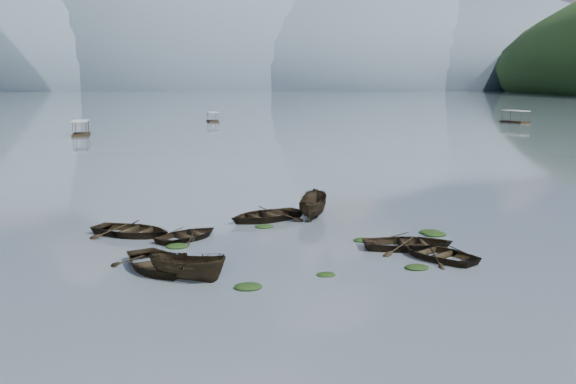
{
  "coord_description": "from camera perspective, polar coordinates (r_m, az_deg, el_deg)",
  "views": [
    {
      "loc": [
        -3.29,
        -25.56,
        8.43
      ],
      "look_at": [
        0.0,
        12.0,
        2.0
      ],
      "focal_mm": 40.0,
      "sensor_mm": 36.0,
      "label": 1
    }
  ],
  "objects": [
    {
      "name": "weed_clump_5",
      "position": [
        33.89,
        -9.81,
        -4.87
      ],
      "size": [
        1.18,
        0.95,
        0.25
      ],
      "primitive_type": "ellipsoid",
      "color": "black",
      "rests_on": "ground"
    },
    {
      "name": "rowboat_1",
      "position": [
        35.63,
        -8.84,
        -4.13
      ],
      "size": [
        4.77,
        4.75,
        0.81
      ],
      "primitive_type": "imported",
      "rotation": [
        0.0,
        0.0,
        2.35
      ],
      "color": "black",
      "rests_on": "ground"
    },
    {
      "name": "weed_clump_4",
      "position": [
        36.9,
        12.93,
        -3.78
      ],
      "size": [
        1.27,
        1.01,
        0.26
      ],
      "primitive_type": "ellipsoid",
      "color": "black",
      "rests_on": "ground"
    },
    {
      "name": "rowboat_3",
      "position": [
        32.25,
        13.08,
        -5.73
      ],
      "size": [
        4.97,
        5.24,
        0.88
      ],
      "primitive_type": "imported",
      "rotation": [
        0.0,
        0.0,
        3.77
      ],
      "color": "black",
      "rests_on": "ground"
    },
    {
      "name": "haze_mtn_b",
      "position": [
        927.33,
        -8.63,
        9.05
      ],
      "size": [
        520.0,
        520.0,
        340.0
      ],
      "primitive_type": "ellipsoid",
      "color": "#475666",
      "rests_on": "ground"
    },
    {
      "name": "pontoon_left",
      "position": [
        109.46,
        -17.91,
        4.8
      ],
      "size": [
        3.39,
        6.39,
        2.33
      ],
      "primitive_type": null,
      "rotation": [
        0.0,
        0.0,
        0.15
      ],
      "color": "black",
      "rests_on": "ground"
    },
    {
      "name": "rowboat_4",
      "position": [
        33.72,
        10.68,
        -4.97
      ],
      "size": [
        4.82,
        3.58,
        0.96
      ],
      "primitive_type": "imported",
      "rotation": [
        0.0,
        0.0,
        1.51
      ],
      "color": "black",
      "rests_on": "ground"
    },
    {
      "name": "weed_clump_7",
      "position": [
        37.36,
        12.5,
        -3.6
      ],
      "size": [
        1.24,
        0.99,
        0.27
      ],
      "primitive_type": "ellipsoid",
      "color": "black",
      "rests_on": "ground"
    },
    {
      "name": "ground_plane",
      "position": [
        27.11,
        2.24,
        -8.45
      ],
      "size": [
        2400.0,
        2400.0,
        0.0
      ],
      "primitive_type": "plane",
      "color": "#546069"
    },
    {
      "name": "pontoon_right",
      "position": [
        145.91,
        19.54,
        5.82
      ],
      "size": [
        4.54,
        7.09,
        2.52
      ],
      "primitive_type": null,
      "rotation": [
        0.0,
        0.0,
        0.29
      ],
      "color": "black",
      "rests_on": "ground"
    },
    {
      "name": "rowboat_0",
      "position": [
        30.13,
        -11.6,
        -6.78
      ],
      "size": [
        5.2,
        5.84,
        1.0
      ],
      "primitive_type": "imported",
      "rotation": [
        0.0,
        0.0,
        0.45
      ],
      "color": "black",
      "rests_on": "ground"
    },
    {
      "name": "haze_mtn_d",
      "position": [
        980.43,
        14.42,
        8.89
      ],
      "size": [
        520.0,
        520.0,
        220.0
      ],
      "primitive_type": "ellipsoid",
      "color": "#475666",
      "rests_on": "ground"
    },
    {
      "name": "rowboat_8",
      "position": [
        40.94,
        2.17,
        -2.21
      ],
      "size": [
        2.67,
        4.63,
        1.68
      ],
      "primitive_type": "imported",
      "rotation": [
        0.0,
        0.0,
        2.89
      ],
      "color": "black",
      "rests_on": "ground"
    },
    {
      "name": "weed_clump_6",
      "position": [
        37.96,
        -2.14,
        -3.16
      ],
      "size": [
        1.09,
        0.91,
        0.23
      ],
      "primitive_type": "ellipsoid",
      "color": "black",
      "rests_on": "ground"
    },
    {
      "name": "weed_clump_1",
      "position": [
        28.73,
        3.4,
        -7.4
      ],
      "size": [
        0.85,
        0.68,
        0.19
      ],
      "primitive_type": "ellipsoid",
      "color": "black",
      "rests_on": "ground"
    },
    {
      "name": "weed_clump_0",
      "position": [
        27.01,
        -3.56,
        -8.53
      ],
      "size": [
        1.18,
        0.97,
        0.26
      ],
      "primitive_type": "ellipsoid",
      "color": "black",
      "rests_on": "ground"
    },
    {
      "name": "rowboat_6",
      "position": [
        37.03,
        -13.69,
        -3.76
      ],
      "size": [
        5.76,
        5.17,
        0.98
      ],
      "primitive_type": "imported",
      "rotation": [
        0.0,
        0.0,
        1.1
      ],
      "color": "black",
      "rests_on": "ground"
    },
    {
      "name": "rowboat_7",
      "position": [
        39.94,
        -2.03,
        -2.51
      ],
      "size": [
        6.05,
        5.53,
        1.02
      ],
      "primitive_type": "imported",
      "rotation": [
        0.0,
        0.0,
        5.24
      ],
      "color": "black",
      "rests_on": "ground"
    },
    {
      "name": "weed_clump_2",
      "position": [
        30.26,
        11.39,
        -6.69
      ],
      "size": [
        1.13,
        0.9,
        0.24
      ],
      "primitive_type": "ellipsoid",
      "color": "black",
      "rests_on": "ground"
    },
    {
      "name": "pontoon_centre",
      "position": [
        142.07,
        -6.69,
        6.21
      ],
      "size": [
        2.98,
        5.6,
        2.04
      ],
      "primitive_type": null,
      "rotation": [
        0.0,
        0.0,
        0.15
      ],
      "color": "black",
      "rests_on": "ground"
    },
    {
      "name": "haze_mtn_a",
      "position": [
        960.53,
        -20.75,
        8.56
      ],
      "size": [
        520.0,
        520.0,
        280.0
      ],
      "primitive_type": "ellipsoid",
      "color": "#475666",
      "rests_on": "ground"
    },
    {
      "name": "haze_mtn_c",
      "position": [
        936.62,
        3.84,
        9.15
      ],
      "size": [
        520.0,
        520.0,
        260.0
      ],
      "primitive_type": "ellipsoid",
      "color": "#475666",
      "rests_on": "ground"
    },
    {
      "name": "weed_clump_3",
      "position": [
        34.94,
        6.65,
        -4.35
      ],
      "size": [
        0.99,
        0.84,
        0.22
      ],
      "primitive_type": "ellipsoid",
      "color": "black",
      "rests_on": "ground"
    },
    {
      "name": "rowboat_2",
      "position": [
        28.42,
        -8.89,
        -7.7
      ],
      "size": [
        3.99,
        2.96,
        1.45
      ],
      "primitive_type": "imported",
      "rotation": [
        0.0,
        0.0,
        1.1
      ],
      "color": "black",
      "rests_on": "ground"
    }
  ]
}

